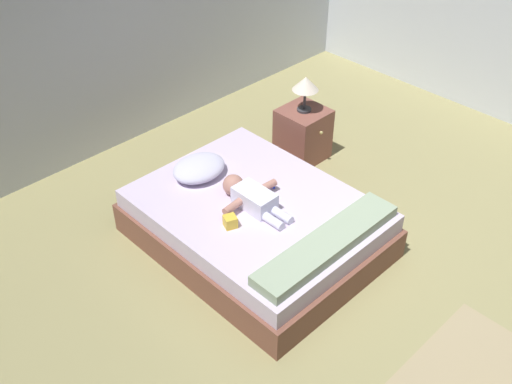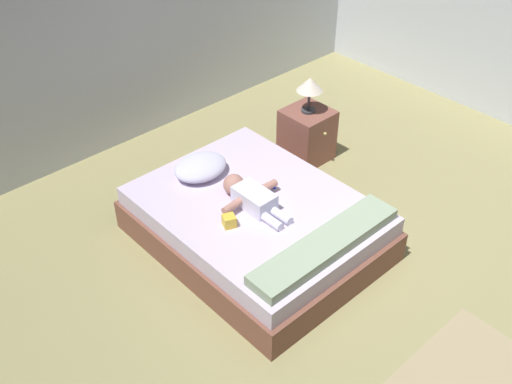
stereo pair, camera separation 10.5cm
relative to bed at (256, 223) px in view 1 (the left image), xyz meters
name	(u,v)px [view 1 (the left image)]	position (x,y,z in m)	size (l,w,h in m)	color
ground_plane	(374,307)	(0.12, -1.04, -0.19)	(8.00, 8.00, 0.00)	#958D5B
wall_behind_bed	(102,9)	(0.12, 1.96, 1.09)	(8.00, 0.12, 2.56)	silver
bed	(256,223)	(0.00, 0.00, 0.00)	(1.36, 1.77, 0.39)	brown
pillow	(199,168)	(-0.07, 0.55, 0.27)	(0.43, 0.34, 0.14)	silver
baby	(250,197)	(-0.04, 0.02, 0.27)	(0.51, 0.62, 0.16)	white
toothbrush	(265,186)	(0.19, 0.09, 0.21)	(0.09, 0.13, 0.02)	blue
nightstand	(303,134)	(1.13, 0.55, 0.05)	(0.39, 0.42, 0.48)	brown
lamp	(305,85)	(1.13, 0.55, 0.54)	(0.23, 0.23, 0.32)	#333338
blanket	(327,244)	(0.00, -0.68, 0.24)	(1.23, 0.25, 0.08)	#96A88B
toy_block	(230,222)	(-0.31, -0.06, 0.24)	(0.11, 0.11, 0.09)	yellow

